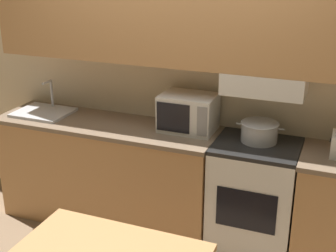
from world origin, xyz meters
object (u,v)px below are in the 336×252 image
at_px(sink_basin, 43,112).
at_px(microwave, 188,113).
at_px(cooking_pot, 259,131).
at_px(stove_range, 253,199).

bearing_deg(sink_basin, microwave, 4.09).
bearing_deg(cooking_pot, sink_basin, -177.91).
bearing_deg(stove_range, microwave, 171.34).
bearing_deg(sink_basin, stove_range, 0.18).
height_order(stove_range, microwave, microwave).
bearing_deg(stove_range, cooking_pot, 92.05).
xyz_separation_m(stove_range, sink_basin, (-1.90, -0.01, 0.48)).
relative_size(microwave, sink_basin, 0.92).
bearing_deg(sink_basin, cooking_pot, 2.09).
height_order(cooking_pot, sink_basin, sink_basin).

